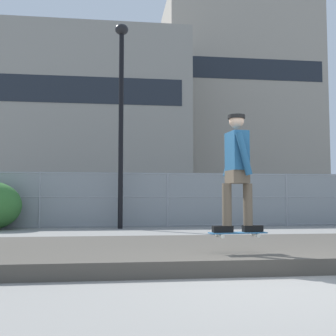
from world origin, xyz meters
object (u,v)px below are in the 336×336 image
object	(u,v)px
skateboard	(238,233)
parked_car_mid	(217,202)
parked_car_near	(91,202)
skater	(237,165)
street_lamp	(121,100)

from	to	relation	value
skateboard	parked_car_mid	world-z (taller)	parked_car_mid
skateboard	parked_car_near	bearing A→B (deg)	102.13
parked_car_near	parked_car_mid	bearing A→B (deg)	1.98
skater	street_lamp	world-z (taller)	street_lamp
skateboard	street_lamp	size ratio (longest dim) A/B	0.12
skateboard	parked_car_near	distance (m)	12.59
skater	parked_car_mid	size ratio (longest dim) A/B	0.36
skateboard	parked_car_mid	size ratio (longest dim) A/B	0.18
skater	skateboard	bearing A→B (deg)	-79.38
parked_car_near	parked_car_mid	xyz separation A→B (m)	(5.44, 0.19, 0.00)
street_lamp	skater	bearing A→B (deg)	-79.72
parked_car_mid	parked_car_near	bearing A→B (deg)	-178.02
skater	parked_car_mid	bearing A→B (deg)	77.38
parked_car_near	parked_car_mid	world-z (taller)	same
parked_car_mid	skateboard	bearing A→B (deg)	-102.62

